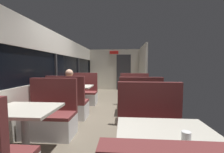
% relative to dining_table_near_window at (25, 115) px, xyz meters
% --- Properties ---
extents(ground_plane, '(3.30, 9.20, 0.02)m').
position_rel_dining_table_near_window_xyz_m(ground_plane, '(0.89, 2.09, -0.65)').
color(ground_plane, '#665B4C').
extents(carriage_window_panel_left, '(0.09, 8.48, 2.30)m').
position_rel_dining_table_near_window_xyz_m(carriage_window_panel_left, '(-0.56, 2.09, 0.47)').
color(carriage_window_panel_left, beige).
rests_on(carriage_window_panel_left, ground_plane).
extents(carriage_end_bulkhead, '(2.90, 0.11, 2.30)m').
position_rel_dining_table_near_window_xyz_m(carriage_end_bulkhead, '(0.95, 6.28, 0.50)').
color(carriage_end_bulkhead, beige).
rests_on(carriage_end_bulkhead, ground_plane).
extents(carriage_aisle_panel_right, '(0.08, 2.40, 2.30)m').
position_rel_dining_table_near_window_xyz_m(carriage_aisle_panel_right, '(2.34, 5.09, 0.51)').
color(carriage_aisle_panel_right, beige).
rests_on(carriage_aisle_panel_right, ground_plane).
extents(dining_table_near_window, '(0.90, 0.70, 0.74)m').
position_rel_dining_table_near_window_xyz_m(dining_table_near_window, '(0.00, 0.00, 0.00)').
color(dining_table_near_window, '#9E9EA3').
rests_on(dining_table_near_window, ground_plane).
extents(bench_near_window_facing_entry, '(0.95, 0.50, 1.10)m').
position_rel_dining_table_near_window_xyz_m(bench_near_window_facing_entry, '(0.00, 0.70, -0.31)').
color(bench_near_window_facing_entry, silver).
rests_on(bench_near_window_facing_entry, ground_plane).
extents(dining_table_mid_window, '(0.90, 0.70, 0.74)m').
position_rel_dining_table_near_window_xyz_m(dining_table_mid_window, '(0.00, 2.32, 0.00)').
color(dining_table_mid_window, '#9E9EA3').
rests_on(dining_table_mid_window, ground_plane).
extents(bench_mid_window_facing_end, '(0.95, 0.50, 1.10)m').
position_rel_dining_table_near_window_xyz_m(bench_mid_window_facing_end, '(0.00, 1.62, -0.31)').
color(bench_mid_window_facing_end, silver).
rests_on(bench_mid_window_facing_end, ground_plane).
extents(bench_mid_window_facing_entry, '(0.95, 0.50, 1.10)m').
position_rel_dining_table_near_window_xyz_m(bench_mid_window_facing_entry, '(0.00, 3.02, -0.31)').
color(bench_mid_window_facing_entry, silver).
rests_on(bench_mid_window_facing_entry, ground_plane).
extents(dining_table_front_aisle, '(0.90, 0.70, 0.74)m').
position_rel_dining_table_near_window_xyz_m(dining_table_front_aisle, '(1.79, -0.60, 0.00)').
color(dining_table_front_aisle, '#9E9EA3').
rests_on(dining_table_front_aisle, ground_plane).
extents(bench_front_aisle_facing_entry, '(0.95, 0.50, 1.10)m').
position_rel_dining_table_near_window_xyz_m(bench_front_aisle_facing_entry, '(1.79, 0.10, -0.31)').
color(bench_front_aisle_facing_entry, silver).
rests_on(bench_front_aisle_facing_entry, ground_plane).
extents(dining_table_rear_aisle, '(0.90, 0.70, 0.74)m').
position_rel_dining_table_near_window_xyz_m(dining_table_rear_aisle, '(1.79, 2.12, 0.00)').
color(dining_table_rear_aisle, '#9E9EA3').
rests_on(dining_table_rear_aisle, ground_plane).
extents(bench_rear_aisle_facing_end, '(0.95, 0.50, 1.10)m').
position_rel_dining_table_near_window_xyz_m(bench_rear_aisle_facing_end, '(1.79, 1.42, -0.31)').
color(bench_rear_aisle_facing_end, silver).
rests_on(bench_rear_aisle_facing_end, ground_plane).
extents(bench_rear_aisle_facing_entry, '(0.95, 0.50, 1.10)m').
position_rel_dining_table_near_window_xyz_m(bench_rear_aisle_facing_entry, '(1.79, 2.82, -0.31)').
color(bench_rear_aisle_facing_entry, silver).
rests_on(bench_rear_aisle_facing_entry, ground_plane).
extents(seated_passenger, '(0.47, 0.55, 1.26)m').
position_rel_dining_table_near_window_xyz_m(seated_passenger, '(0.00, 1.69, -0.10)').
color(seated_passenger, '#26262D').
rests_on(seated_passenger, ground_plane).
extents(coffee_cup_primary, '(0.07, 0.07, 0.09)m').
position_rel_dining_table_near_window_xyz_m(coffee_cup_primary, '(1.88, -0.77, 0.15)').
color(coffee_cup_primary, white).
rests_on(coffee_cup_primary, dining_table_front_aisle).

